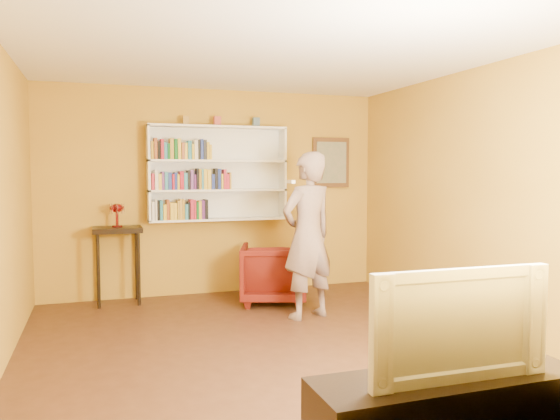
{
  "coord_description": "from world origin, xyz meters",
  "views": [
    {
      "loc": [
        -1.51,
        -4.65,
        1.62
      ],
      "look_at": [
        0.31,
        0.75,
        1.22
      ],
      "focal_mm": 35.0,
      "sensor_mm": 36.0,
      "label": 1
    }
  ],
  "objects_px": {
    "bookshelf": "(217,174)",
    "console_table": "(118,240)",
    "person": "(308,235)",
    "television": "(449,321)",
    "armchair": "(273,273)",
    "ruby_lustre": "(117,210)"
  },
  "relations": [
    {
      "from": "bookshelf",
      "to": "console_table",
      "type": "relative_size",
      "value": 1.9
    },
    {
      "from": "person",
      "to": "console_table",
      "type": "bearing_deg",
      "value": -53.05
    },
    {
      "from": "bookshelf",
      "to": "television",
      "type": "bearing_deg",
      "value": -86.96
    },
    {
      "from": "armchair",
      "to": "person",
      "type": "distance_m",
      "value": 0.97
    },
    {
      "from": "ruby_lustre",
      "to": "person",
      "type": "xyz_separation_m",
      "value": [
        1.97,
        -1.34,
        -0.23
      ]
    },
    {
      "from": "person",
      "to": "bookshelf",
      "type": "bearing_deg",
      "value": -84.08
    },
    {
      "from": "bookshelf",
      "to": "armchair",
      "type": "relative_size",
      "value": 2.24
    },
    {
      "from": "bookshelf",
      "to": "console_table",
      "type": "bearing_deg",
      "value": -172.87
    },
    {
      "from": "television",
      "to": "bookshelf",
      "type": "bearing_deg",
      "value": 94.04
    },
    {
      "from": "armchair",
      "to": "television",
      "type": "height_order",
      "value": "television"
    },
    {
      "from": "console_table",
      "to": "armchair",
      "type": "bearing_deg",
      "value": -16.82
    },
    {
      "from": "ruby_lustre",
      "to": "television",
      "type": "bearing_deg",
      "value": -71.3
    },
    {
      "from": "bookshelf",
      "to": "console_table",
      "type": "xyz_separation_m",
      "value": [
        -1.28,
        -0.16,
        -0.81
      ]
    },
    {
      "from": "person",
      "to": "television",
      "type": "relative_size",
      "value": 1.79
    },
    {
      "from": "console_table",
      "to": "person",
      "type": "xyz_separation_m",
      "value": [
        1.97,
        -1.34,
        0.14
      ]
    },
    {
      "from": "console_table",
      "to": "ruby_lustre",
      "type": "xyz_separation_m",
      "value": [
        0.0,
        -0.0,
        0.37
      ]
    },
    {
      "from": "console_table",
      "to": "armchair",
      "type": "relative_size",
      "value": 1.18
    },
    {
      "from": "armchair",
      "to": "television",
      "type": "relative_size",
      "value": 0.78
    },
    {
      "from": "console_table",
      "to": "bookshelf",
      "type": "bearing_deg",
      "value": 7.13
    },
    {
      "from": "ruby_lustre",
      "to": "person",
      "type": "relative_size",
      "value": 0.16
    },
    {
      "from": "ruby_lustre",
      "to": "person",
      "type": "distance_m",
      "value": 2.39
    },
    {
      "from": "console_table",
      "to": "television",
      "type": "relative_size",
      "value": 0.92
    }
  ]
}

